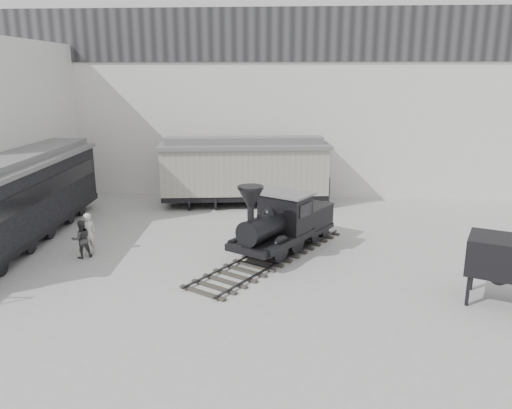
# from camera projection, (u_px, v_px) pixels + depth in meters

# --- Properties ---
(ground) EXTENTS (90.00, 90.00, 0.00)m
(ground) POSITION_uv_depth(u_px,v_px,m) (233.00, 289.00, 17.55)
(ground) COLOR #9E9E9B
(north_wall) EXTENTS (34.00, 2.51, 11.00)m
(north_wall) POSITION_uv_depth(u_px,v_px,m) (258.00, 104.00, 30.61)
(north_wall) COLOR silver
(north_wall) RESTS_ON ground
(locomotive) EXTENTS (6.40, 8.75, 3.20)m
(locomotive) POSITION_uv_depth(u_px,v_px,m) (281.00, 226.00, 20.75)
(locomotive) COLOR #312B27
(locomotive) RESTS_ON ground
(boxcar) EXTENTS (9.84, 4.11, 3.91)m
(boxcar) POSITION_uv_depth(u_px,v_px,m) (244.00, 170.00, 28.37)
(boxcar) COLOR black
(boxcar) RESTS_ON ground
(passenger_coach) EXTENTS (3.48, 13.74, 3.65)m
(passenger_coach) POSITION_uv_depth(u_px,v_px,m) (18.00, 199.00, 21.93)
(passenger_coach) COLOR black
(passenger_coach) RESTS_ON ground
(visitor_a) EXTENTS (0.77, 0.75, 1.78)m
(visitor_a) POSITION_uv_depth(u_px,v_px,m) (88.00, 234.00, 20.74)
(visitor_a) COLOR beige
(visitor_a) RESTS_ON ground
(visitor_b) EXTENTS (0.98, 0.93, 1.60)m
(visitor_b) POSITION_uv_depth(u_px,v_px,m) (81.00, 239.00, 20.34)
(visitor_b) COLOR #383839
(visitor_b) RESTS_ON ground
(coal_hopper) EXTENTS (2.55, 2.36, 2.23)m
(coal_hopper) POSITION_uv_depth(u_px,v_px,m) (501.00, 261.00, 16.14)
(coal_hopper) COLOR black
(coal_hopper) RESTS_ON ground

